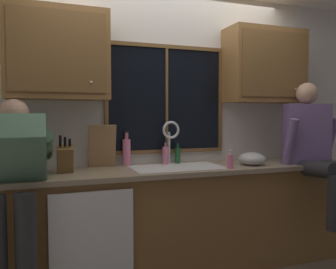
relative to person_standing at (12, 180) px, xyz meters
name	(u,v)px	position (x,y,z in m)	size (l,w,h in m)	color
back_wall	(160,126)	(1.26, 0.64, 0.34)	(5.87, 0.12, 2.55)	silver
window_glass	(166,99)	(1.30, 0.58, 0.59)	(1.10, 0.02, 0.95)	black
window_frame_top	(167,46)	(1.30, 0.57, 1.08)	(1.17, 0.02, 0.04)	brown
window_frame_bottom	(167,151)	(1.30, 0.57, 0.09)	(1.17, 0.02, 0.04)	brown
window_frame_left	(106,98)	(0.73, 0.57, 0.59)	(0.04, 0.02, 0.95)	brown
window_frame_right	(220,100)	(1.86, 0.57, 0.59)	(0.04, 0.02, 0.95)	brown
window_mullion_center	(167,99)	(1.30, 0.56, 0.59)	(0.02, 0.02, 0.95)	brown
lower_cabinet_run	(172,221)	(1.26, 0.29, -0.50)	(3.47, 0.58, 0.88)	brown
countertop	(173,170)	(1.26, 0.27, -0.04)	(3.53, 0.62, 0.04)	gray
dishwasher_front	(92,242)	(0.52, -0.02, -0.48)	(0.60, 0.02, 0.74)	white
upper_cabinet_left	(58,54)	(0.32, 0.41, 0.92)	(0.80, 0.36, 0.72)	olive
upper_cabinet_right	(265,66)	(2.28, 0.41, 0.92)	(0.80, 0.36, 0.72)	olive
sink	(177,178)	(1.30, 0.28, -0.12)	(0.80, 0.46, 0.21)	silver
faucet	(171,137)	(1.30, 0.46, 0.24)	(0.18, 0.09, 0.40)	silver
person_standing	(12,180)	(0.00, 0.00, 0.00)	(0.53, 0.71, 1.50)	#262628
person_sitting_on_counter	(314,145)	(2.54, 0.01, 0.17)	(0.54, 0.66, 1.26)	#262628
knife_block	(65,159)	(0.36, 0.30, 0.09)	(0.12, 0.18, 0.32)	brown
cutting_board	(102,146)	(0.68, 0.49, 0.17)	(0.23, 0.02, 0.38)	#997047
mixing_bowl	(252,159)	(1.99, 0.18, 0.04)	(0.24, 0.24, 0.12)	#B7B7BC
soap_dispenser	(230,161)	(1.70, 0.07, 0.04)	(0.06, 0.07, 0.16)	pink
bottle_green_glass	(178,155)	(1.38, 0.50, 0.06)	(0.05, 0.05, 0.20)	#1E592D
bottle_tall_clear	(127,152)	(0.90, 0.52, 0.11)	(0.07, 0.07, 0.31)	pink
bottle_amber_small	(166,155)	(1.26, 0.48, 0.07)	(0.06, 0.06, 0.22)	pink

